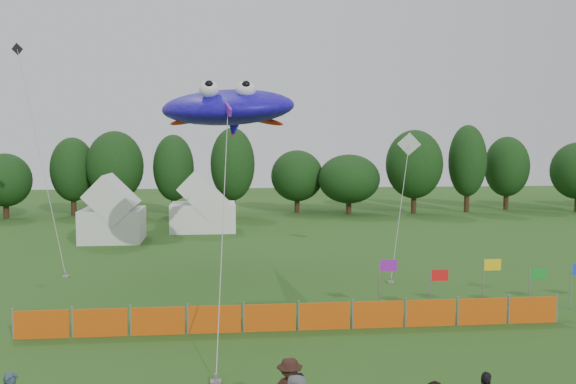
{
  "coord_description": "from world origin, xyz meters",
  "views": [
    {
      "loc": [
        -2.28,
        -14.99,
        6.86
      ],
      "look_at": [
        0.0,
        6.0,
        5.2
      ],
      "focal_mm": 40.0,
      "sensor_mm": 36.0,
      "label": 1
    }
  ],
  "objects": [
    {
      "name": "small_kite_dark",
      "position": [
        -12.35,
        22.31,
        6.68
      ],
      "size": [
        4.91,
        8.32,
        12.86
      ],
      "color": "black",
      "rests_on": "ground"
    },
    {
      "name": "tent_left",
      "position": [
        -9.58,
        30.02,
        1.86
      ],
      "size": [
        4.17,
        4.17,
        3.68
      ],
      "color": "silver",
      "rests_on": "ground"
    },
    {
      "name": "stingray_kite",
      "position": [
        -1.8,
        16.78,
        8.5
      ],
      "size": [
        8.33,
        22.58,
        9.73
      ],
      "color": "#200ED2",
      "rests_on": "ground"
    },
    {
      "name": "barrier_fence",
      "position": [
        0.52,
        7.72,
        0.5
      ],
      "size": [
        19.9,
        0.06,
        1.0
      ],
      "color": "#CE4D0B",
      "rests_on": "ground"
    },
    {
      "name": "flag_row",
      "position": [
        9.1,
        9.16,
        1.37
      ],
      "size": [
        10.73,
        0.68,
        2.28
      ],
      "color": "gray",
      "rests_on": "ground"
    },
    {
      "name": "treeline",
      "position": [
        1.61,
        44.93,
        4.18
      ],
      "size": [
        104.57,
        8.78,
        8.36
      ],
      "color": "#382314",
      "rests_on": "ground"
    },
    {
      "name": "small_kite_white",
      "position": [
        7.61,
        18.28,
        5.03
      ],
      "size": [
        2.94,
        4.72,
        7.37
      ],
      "color": "silver",
      "rests_on": "ground"
    },
    {
      "name": "tent_right",
      "position": [
        -3.48,
        34.46,
        1.78
      ],
      "size": [
        4.99,
        3.99,
        3.52
      ],
      "color": "white",
      "rests_on": "ground"
    }
  ]
}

